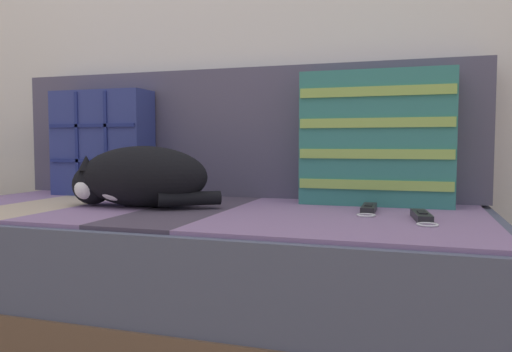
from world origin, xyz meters
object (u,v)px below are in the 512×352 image
Objects in this scene: throw_pillow_striped at (376,139)px; game_remote_far at (422,216)px; game_remote_near at (369,209)px; sleeping_cat at (136,178)px; couch at (197,276)px; throw_pillow_quilted at (103,143)px.

throw_pillow_striped reaches higher than game_remote_far.
game_remote_near is 0.95× the size of game_remote_far.
throw_pillow_striped is at bearing 88.63° from game_remote_near.
throw_pillow_striped is 0.97× the size of sleeping_cat.
throw_pillow_striped is (0.50, 0.21, 0.41)m from couch.
throw_pillow_striped reaches higher than game_remote_near.
couch is 9.33× the size of game_remote_near.
game_remote_far is (0.80, -0.01, -0.08)m from sleeping_cat.
couch is 3.80× the size of throw_pillow_striped.
throw_pillow_striped is (0.97, -0.00, 0.01)m from throw_pillow_quilted.
throw_pillow_striped is 0.26m from game_remote_near.
throw_pillow_quilted is 0.42m from sleeping_cat.
throw_pillow_quilted is at bearing 169.73° from game_remote_near.
sleeping_cat is at bearing -171.86° from game_remote_near.
couch is 0.67m from game_remote_far.
sleeping_cat is (-0.67, -0.27, -0.12)m from throw_pillow_striped.
couch is at bearing -24.33° from throw_pillow_quilted.
couch is 0.54m from game_remote_near.
sleeping_cat is at bearing -160.65° from couch.
game_remote_far is (0.14, -0.11, 0.00)m from game_remote_near.
throw_pillow_quilted is at bearing 138.16° from sleeping_cat.
throw_pillow_quilted is 0.97m from throw_pillow_striped.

